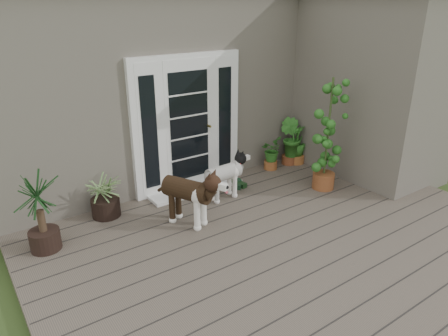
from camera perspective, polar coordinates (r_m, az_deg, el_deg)
deck at (r=5.50m, az=9.11°, el=-10.35°), size 6.20×4.60×0.12m
house_main at (r=8.34m, az=-11.18°, el=11.79°), size 7.40×4.00×3.10m
house_wing at (r=7.73m, az=19.97°, el=10.12°), size 1.60×2.40×3.10m
door_unit at (r=6.54m, az=-5.03°, el=6.14°), size 1.90×0.14×2.15m
door_step at (r=6.74m, az=-3.87°, el=-2.85°), size 1.60×0.40×0.05m
brindle_dog at (r=5.61m, az=-5.06°, el=-4.31°), size 0.74×0.98×0.75m
white_dog at (r=6.33m, az=-0.06°, el=-1.65°), size 0.78×0.37×0.63m
spider_plant at (r=6.05m, az=-16.27°, el=-3.35°), size 0.83×0.83×0.72m
yucca at (r=5.44m, az=-24.14°, el=-5.66°), size 0.89×0.89×1.02m
herb_a at (r=7.53m, az=6.52°, el=1.67°), size 0.56×0.56×0.50m
herb_b at (r=7.81m, az=9.07°, el=2.85°), size 0.50×0.50×0.65m
herb_c at (r=7.88m, az=10.04°, el=2.74°), size 0.53×0.53×0.59m
sapling at (r=6.68m, az=14.21°, el=4.67°), size 0.59×0.59×1.88m
clog_left at (r=6.87m, az=2.07°, el=-2.12°), size 0.21×0.34×0.10m
clog_right at (r=6.84m, az=1.93°, el=-2.23°), size 0.32×0.34×0.10m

